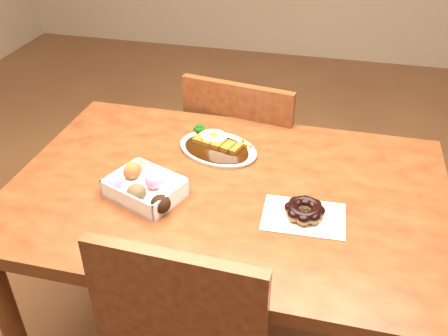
% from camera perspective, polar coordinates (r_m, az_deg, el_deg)
% --- Properties ---
extents(table, '(1.20, 0.80, 0.75)m').
position_cam_1_polar(table, '(1.44, 0.34, -5.31)').
color(table, '#4F210F').
rests_on(table, ground).
extents(chair_far, '(0.48, 0.48, 0.87)m').
position_cam_1_polar(chair_far, '(1.97, 2.70, 0.52)').
color(chair_far, '#4F210F').
rests_on(chair_far, ground).
extents(katsu_curry_plate, '(0.30, 0.26, 0.05)m').
position_cam_1_polar(katsu_curry_plate, '(1.53, -0.78, 2.50)').
color(katsu_curry_plate, white).
rests_on(katsu_curry_plate, table).
extents(donut_box, '(0.23, 0.21, 0.05)m').
position_cam_1_polar(donut_box, '(1.35, -9.20, -2.16)').
color(donut_box, white).
rests_on(donut_box, table).
extents(pon_de_ring, '(0.21, 0.15, 0.04)m').
position_cam_1_polar(pon_de_ring, '(1.28, 9.18, -4.84)').
color(pon_de_ring, silver).
rests_on(pon_de_ring, table).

